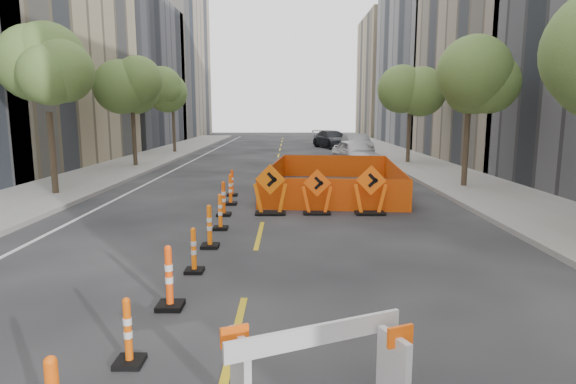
{
  "coord_description": "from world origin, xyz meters",
  "views": [
    {
      "loc": [
        0.8,
        -8.67,
        3.29
      ],
      "look_at": [
        0.77,
        4.49,
        1.1
      ],
      "focal_mm": 30.0,
      "sensor_mm": 36.0,
      "label": 1
    }
  ],
  "objects_px": {
    "chevron_sign_right": "(371,190)",
    "parked_car_near": "(356,153)",
    "channelizer_5": "(220,212)",
    "barricade_board": "(317,370)",
    "parked_car_mid": "(357,144)",
    "chevron_sign_center": "(317,192)",
    "channelizer_8": "(232,183)",
    "channelizer_4": "(209,226)",
    "channelizer_1": "(128,331)",
    "channelizer_6": "(224,198)",
    "parked_car_far": "(332,139)",
    "channelizer_2": "(169,277)",
    "channelizer_3": "(194,250)",
    "channelizer_7": "(230,189)",
    "chevron_sign_left": "(270,189)"
  },
  "relations": [
    {
      "from": "channelizer_4",
      "to": "parked_car_mid",
      "type": "bearing_deg",
      "value": 74.54
    },
    {
      "from": "chevron_sign_right",
      "to": "parked_car_mid",
      "type": "height_order",
      "value": "chevron_sign_right"
    },
    {
      "from": "channelizer_5",
      "to": "barricade_board",
      "type": "height_order",
      "value": "barricade_board"
    },
    {
      "from": "parked_car_mid",
      "to": "parked_car_far",
      "type": "height_order",
      "value": "parked_car_mid"
    },
    {
      "from": "channelizer_8",
      "to": "barricade_board",
      "type": "distance_m",
      "value": 14.23
    },
    {
      "from": "parked_car_near",
      "to": "parked_car_mid",
      "type": "relative_size",
      "value": 1.0
    },
    {
      "from": "channelizer_5",
      "to": "chevron_sign_left",
      "type": "bearing_deg",
      "value": 56.7
    },
    {
      "from": "chevron_sign_right",
      "to": "parked_car_far",
      "type": "xyz_separation_m",
      "value": [
        1.38,
        29.33,
        -0.0
      ]
    },
    {
      "from": "channelizer_7",
      "to": "chevron_sign_right",
      "type": "bearing_deg",
      "value": -19.19
    },
    {
      "from": "channelizer_4",
      "to": "parked_car_far",
      "type": "distance_m",
      "value": 33.75
    },
    {
      "from": "channelizer_7",
      "to": "parked_car_near",
      "type": "relative_size",
      "value": 0.23
    },
    {
      "from": "channelizer_5",
      "to": "barricade_board",
      "type": "relative_size",
      "value": 0.49
    },
    {
      "from": "channelizer_8",
      "to": "parked_car_near",
      "type": "distance_m",
      "value": 12.04
    },
    {
      "from": "channelizer_5",
      "to": "channelizer_6",
      "type": "bearing_deg",
      "value": 94.75
    },
    {
      "from": "channelizer_4",
      "to": "channelizer_5",
      "type": "height_order",
      "value": "channelizer_4"
    },
    {
      "from": "channelizer_3",
      "to": "channelizer_5",
      "type": "distance_m",
      "value": 3.7
    },
    {
      "from": "barricade_board",
      "to": "parked_car_far",
      "type": "height_order",
      "value": "parked_car_far"
    },
    {
      "from": "chevron_sign_right",
      "to": "barricade_board",
      "type": "relative_size",
      "value": 0.78
    },
    {
      "from": "chevron_sign_right",
      "to": "barricade_board",
      "type": "bearing_deg",
      "value": -91.44
    },
    {
      "from": "chevron_sign_left",
      "to": "chevron_sign_center",
      "type": "relative_size",
      "value": 1.12
    },
    {
      "from": "channelizer_2",
      "to": "parked_car_mid",
      "type": "relative_size",
      "value": 0.23
    },
    {
      "from": "parked_car_mid",
      "to": "parked_car_far",
      "type": "distance_m",
      "value": 7.21
    },
    {
      "from": "chevron_sign_right",
      "to": "parked_car_near",
      "type": "height_order",
      "value": "parked_car_near"
    },
    {
      "from": "chevron_sign_right",
      "to": "channelizer_6",
      "type": "bearing_deg",
      "value": -166.48
    },
    {
      "from": "channelizer_1",
      "to": "channelizer_7",
      "type": "xyz_separation_m",
      "value": [
        0.01,
        11.09,
        0.09
      ]
    },
    {
      "from": "channelizer_1",
      "to": "channelizer_6",
      "type": "xyz_separation_m",
      "value": [
        0.01,
        9.24,
        0.09
      ]
    },
    {
      "from": "channelizer_2",
      "to": "channelizer_5",
      "type": "height_order",
      "value": "channelizer_2"
    },
    {
      "from": "channelizer_3",
      "to": "parked_car_far",
      "type": "xyz_separation_m",
      "value": [
        5.99,
        35.07,
        0.32
      ]
    },
    {
      "from": "chevron_sign_center",
      "to": "channelizer_8",
      "type": "bearing_deg",
      "value": 134.63
    },
    {
      "from": "chevron_sign_center",
      "to": "parked_car_far",
      "type": "distance_m",
      "value": 29.47
    },
    {
      "from": "channelizer_2",
      "to": "parked_car_far",
      "type": "relative_size",
      "value": 0.2
    },
    {
      "from": "channelizer_3",
      "to": "chevron_sign_right",
      "type": "relative_size",
      "value": 0.59
    },
    {
      "from": "chevron_sign_right",
      "to": "parked_car_far",
      "type": "bearing_deg",
      "value": 98.43
    },
    {
      "from": "channelizer_6",
      "to": "parked_car_mid",
      "type": "distance_m",
      "value": 23.61
    },
    {
      "from": "channelizer_5",
      "to": "chevron_sign_center",
      "type": "distance_m",
      "value": 3.53
    },
    {
      "from": "channelizer_3",
      "to": "parked_car_near",
      "type": "bearing_deg",
      "value": 72.84
    },
    {
      "from": "channelizer_5",
      "to": "parked_car_mid",
      "type": "height_order",
      "value": "parked_car_mid"
    },
    {
      "from": "channelizer_6",
      "to": "chevron_sign_right",
      "type": "bearing_deg",
      "value": 2.4
    },
    {
      "from": "channelizer_5",
      "to": "chevron_sign_center",
      "type": "height_order",
      "value": "chevron_sign_center"
    },
    {
      "from": "chevron_sign_center",
      "to": "parked_car_mid",
      "type": "height_order",
      "value": "parked_car_mid"
    },
    {
      "from": "channelizer_1",
      "to": "parked_car_mid",
      "type": "xyz_separation_m",
      "value": [
        7.39,
        31.66,
        0.34
      ]
    },
    {
      "from": "channelizer_2",
      "to": "channelizer_4",
      "type": "xyz_separation_m",
      "value": [
        0.08,
        3.7,
        -0.01
      ]
    },
    {
      "from": "channelizer_2",
      "to": "channelizer_5",
      "type": "bearing_deg",
      "value": 89.19
    },
    {
      "from": "parked_car_near",
      "to": "parked_car_mid",
      "type": "xyz_separation_m",
      "value": [
        1.23,
        8.47,
        -0.03
      ]
    },
    {
      "from": "channelizer_2",
      "to": "channelizer_8",
      "type": "xyz_separation_m",
      "value": [
        -0.23,
        11.09,
        -0.03
      ]
    },
    {
      "from": "channelizer_5",
      "to": "barricade_board",
      "type": "bearing_deg",
      "value": -75.12
    },
    {
      "from": "channelizer_8",
      "to": "chevron_sign_right",
      "type": "bearing_deg",
      "value": -35.55
    },
    {
      "from": "barricade_board",
      "to": "parked_car_far",
      "type": "distance_m",
      "value": 40.0
    },
    {
      "from": "channelizer_1",
      "to": "channelizer_7",
      "type": "bearing_deg",
      "value": 89.95
    },
    {
      "from": "parked_car_mid",
      "to": "channelizer_4",
      "type": "bearing_deg",
      "value": -109.57
    }
  ]
}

